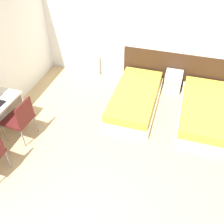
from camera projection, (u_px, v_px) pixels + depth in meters
wall_back at (139, 28)px, 5.62m from camera, size 5.69×0.05×2.70m
headboard_panel at (175, 70)px, 5.98m from camera, size 2.54×0.03×0.87m
bed_near_window at (135, 98)px, 5.55m from camera, size 0.98×2.02×0.37m
bed_near_door at (203, 111)px, 5.23m from camera, size 0.98×2.02×0.37m
nightstand at (173, 82)px, 5.93m from camera, size 0.39×0.39×0.49m
radiator at (86, 63)px, 6.51m from camera, size 0.71×0.12×0.57m
chair_near_laptop at (20, 118)px, 4.57m from camera, size 0.50×0.50×0.89m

